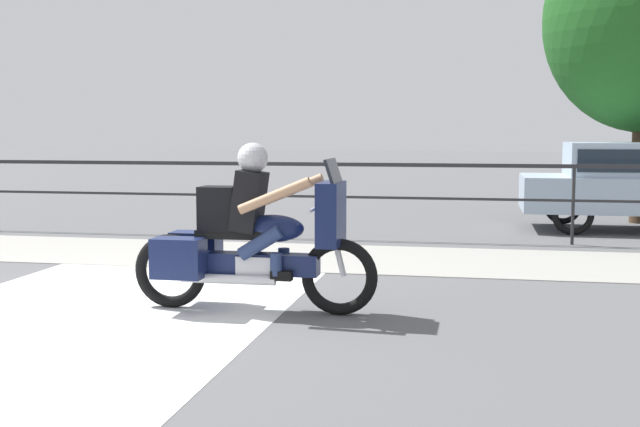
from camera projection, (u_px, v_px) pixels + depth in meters
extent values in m
plane|color=#565659|center=(98.00, 306.00, 7.93)|extent=(120.00, 120.00, 0.00)
cube|color=#99968E|center=(210.00, 254.00, 11.25)|extent=(44.00, 2.40, 0.01)
cube|color=silver|center=(102.00, 310.00, 7.71)|extent=(3.48, 6.00, 0.01)
cube|color=#232326|center=(248.00, 164.00, 13.04)|extent=(36.00, 0.04, 0.06)
cube|color=#232326|center=(249.00, 195.00, 13.09)|extent=(36.00, 0.03, 0.04)
cylinder|color=#232326|center=(249.00, 199.00, 13.10)|extent=(0.05, 0.05, 1.22)
cylinder|color=#232326|center=(573.00, 205.00, 12.12)|extent=(0.05, 0.05, 1.22)
torus|color=black|center=(339.00, 277.00, 7.50)|extent=(0.73, 0.11, 0.73)
torus|color=black|center=(170.00, 271.00, 7.82)|extent=(0.73, 0.11, 0.73)
cube|color=#141E47|center=(253.00, 263.00, 7.65)|extent=(1.27, 0.22, 0.20)
cube|color=silver|center=(256.00, 269.00, 7.65)|extent=(0.34, 0.26, 0.26)
ellipsoid|color=#141E47|center=(273.00, 228.00, 7.57)|extent=(0.60, 0.30, 0.26)
cube|color=black|center=(236.00, 234.00, 7.65)|extent=(0.74, 0.28, 0.08)
cube|color=#141E47|center=(331.00, 214.00, 7.45)|extent=(0.20, 0.55, 0.59)
cube|color=#1E232B|center=(333.00, 171.00, 7.41)|extent=(0.10, 0.47, 0.24)
cylinder|color=silver|center=(316.00, 208.00, 7.47)|extent=(0.04, 0.70, 0.04)
cylinder|color=silver|center=(228.00, 279.00, 7.54)|extent=(0.92, 0.09, 0.09)
cube|color=#141E47|center=(179.00, 258.00, 7.53)|extent=(0.48, 0.28, 0.38)
cube|color=#141E47|center=(196.00, 251.00, 8.00)|extent=(0.48, 0.28, 0.38)
cylinder|color=silver|center=(336.00, 245.00, 7.47)|extent=(0.20, 0.06, 0.59)
cube|color=black|center=(249.00, 201.00, 7.59)|extent=(0.32, 0.36, 0.60)
sphere|color=tan|center=(253.00, 160.00, 7.54)|extent=(0.23, 0.23, 0.23)
sphere|color=#B7B7BC|center=(253.00, 158.00, 7.54)|extent=(0.29, 0.29, 0.29)
cylinder|color=navy|center=(260.00, 243.00, 7.45)|extent=(0.44, 0.13, 0.34)
cylinder|color=navy|center=(276.00, 264.00, 7.45)|extent=(0.11, 0.11, 0.21)
cube|color=black|center=(281.00, 276.00, 7.45)|extent=(0.20, 0.10, 0.09)
cylinder|color=navy|center=(269.00, 239.00, 7.75)|extent=(0.44, 0.13, 0.34)
cylinder|color=navy|center=(284.00, 259.00, 7.74)|extent=(0.11, 0.11, 0.21)
cube|color=black|center=(289.00, 270.00, 7.74)|extent=(0.20, 0.10, 0.09)
cylinder|color=tan|center=(274.00, 196.00, 7.23)|extent=(0.69, 0.09, 0.35)
cylinder|color=tan|center=(290.00, 191.00, 7.81)|extent=(0.69, 0.09, 0.35)
cube|color=black|center=(219.00, 208.00, 7.66)|extent=(0.35, 0.29, 0.42)
cube|color=#9EB2C6|center=(633.00, 159.00, 13.74)|extent=(2.18, 1.55, 0.58)
cube|color=#19232D|center=(633.00, 159.00, 13.74)|extent=(2.01, 1.58, 0.37)
torus|color=black|center=(573.00, 215.00, 13.24)|extent=(0.68, 0.11, 0.68)
torus|color=black|center=(563.00, 206.00, 14.82)|extent=(0.68, 0.11, 0.68)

